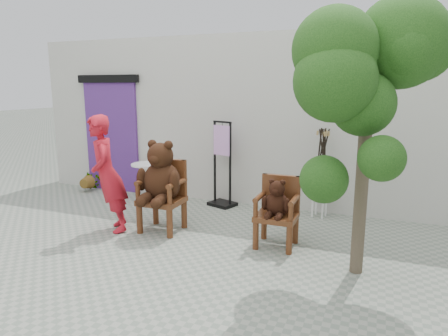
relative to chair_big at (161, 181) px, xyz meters
name	(u,v)px	position (x,y,z in m)	size (l,w,h in m)	color
ground_plane	(190,262)	(0.86, -0.85, -0.75)	(60.00, 60.00, 0.00)	gray
back_wall	(263,120)	(0.86, 2.25, 0.75)	(9.00, 1.00, 3.00)	beige
doorway	(112,134)	(-2.14, 1.73, 0.41)	(1.40, 0.11, 2.33)	#4F2674
chair_big	(161,181)	(0.00, 0.00, 0.00)	(0.67, 0.71, 1.35)	#46220F
chair_small	(277,205)	(1.71, 0.06, -0.20)	(0.53, 0.50, 0.93)	#46220F
person	(108,174)	(-0.71, -0.30, 0.10)	(0.62, 0.41, 1.71)	red
cafe_table	(148,178)	(-1.05, 1.29, -0.31)	(0.60, 0.60, 0.70)	white
display_stand	(222,174)	(0.36, 1.49, -0.17)	(0.54, 0.48, 1.51)	black
stool_bucket	(321,178)	(2.07, 1.50, -0.11)	(0.32, 0.32, 1.45)	white
tree	(368,64)	(2.74, -0.46, 1.57)	(1.63, 1.45, 3.02)	#413527
potted_plant	(91,179)	(-2.54, 1.50, -0.52)	(0.42, 0.37, 0.47)	#13360E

